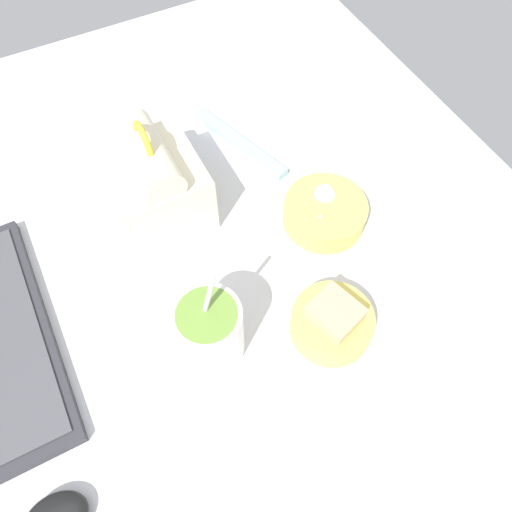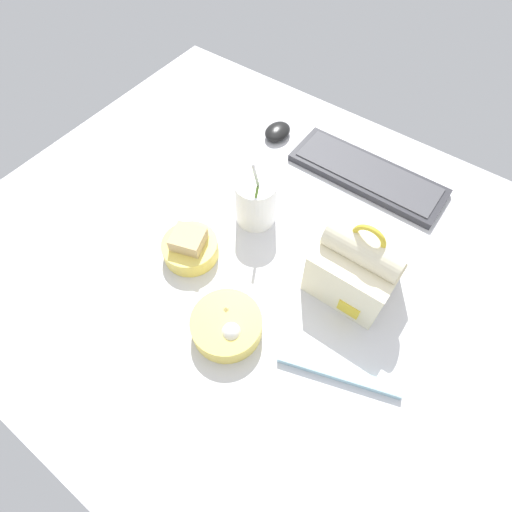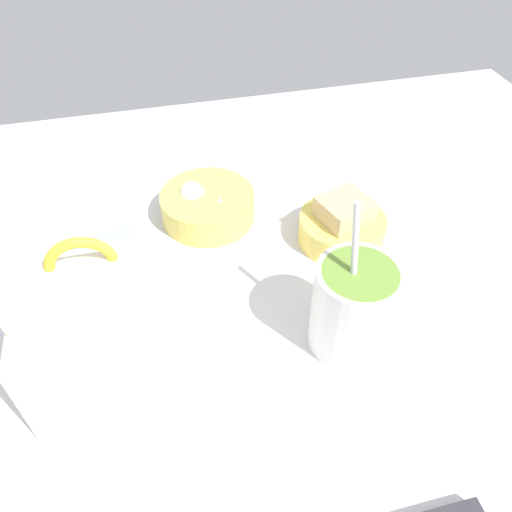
# 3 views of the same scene
# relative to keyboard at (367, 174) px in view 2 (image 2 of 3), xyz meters

# --- Properties ---
(desk_surface) EXTENTS (1.40, 1.10, 0.02)m
(desk_surface) POSITION_rel_keyboard_xyz_m (-0.05, -0.35, -0.02)
(desk_surface) COLOR silver
(desk_surface) RESTS_ON ground
(keyboard) EXTENTS (0.39, 0.13, 0.02)m
(keyboard) POSITION_rel_keyboard_xyz_m (0.00, 0.00, 0.00)
(keyboard) COLOR #2D2D33
(keyboard) RESTS_ON desk_surface
(lunch_bag) EXTENTS (0.16, 0.15, 0.20)m
(lunch_bag) POSITION_rel_keyboard_xyz_m (0.12, -0.30, 0.06)
(lunch_bag) COLOR #EFE5C1
(lunch_bag) RESTS_ON desk_surface
(soup_cup) EXTENTS (0.09, 0.09, 0.19)m
(soup_cup) POSITION_rel_keyboard_xyz_m (-0.15, -0.27, 0.05)
(soup_cup) COLOR white
(soup_cup) RESTS_ON desk_surface
(bento_bowl_sandwich) EXTENTS (0.12, 0.12, 0.07)m
(bento_bowl_sandwich) POSITION_rel_keyboard_xyz_m (-0.21, -0.44, 0.02)
(bento_bowl_sandwich) COLOR #EFD65B
(bento_bowl_sandwich) RESTS_ON desk_surface
(bento_bowl_snacks) EXTENTS (0.14, 0.14, 0.06)m
(bento_bowl_snacks) POSITION_rel_keyboard_xyz_m (-0.03, -0.53, 0.01)
(bento_bowl_snacks) COLOR #EFD65B
(bento_bowl_snacks) RESTS_ON desk_surface
(computer_mouse) EXTENTS (0.06, 0.08, 0.03)m
(computer_mouse) POSITION_rel_keyboard_xyz_m (-0.27, -0.01, 0.00)
(computer_mouse) COLOR black
(computer_mouse) RESTS_ON desk_surface
(chopstick_case) EXTENTS (0.23, 0.09, 0.02)m
(chopstick_case) POSITION_rel_keyboard_xyz_m (0.19, -0.48, -0.00)
(chopstick_case) COLOR #99C6D6
(chopstick_case) RESTS_ON desk_surface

